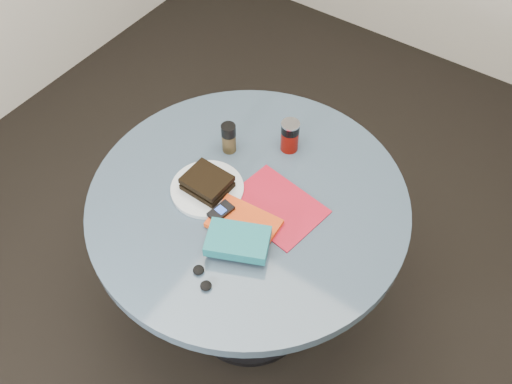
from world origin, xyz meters
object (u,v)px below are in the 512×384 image
Objects in this scene: sandwich at (207,183)px; red_book at (244,223)px; headphones at (202,278)px; table at (249,228)px; novel at (238,241)px; soda_can at (290,136)px; mp3_player at (221,211)px; pepper_grinder at (229,138)px; magazine at (276,206)px; plate at (207,189)px.

sandwich is 0.69× the size of red_book.
sandwich is at bearing 124.94° from headphones.
sandwich reaches higher than table.
novel is 1.92× the size of headphones.
soda_can is 1.37× the size of mp3_player.
table is 8.81× the size of soda_can.
table is at bearing -38.02° from pepper_grinder.
novel reaches higher than table.
mp3_player is 0.90× the size of headphones.
magazine reaches higher than table.
sandwich is at bearing -153.13° from magazine.
table is 0.36m from headphones.
mp3_player is (-0.11, 0.06, -0.01)m from novel.
mp3_player is (-0.02, -0.11, 0.19)m from table.
table is 7.31× the size of sandwich.
plate is 0.19m from pepper_grinder.
plate is at bearing -75.59° from pepper_grinder.
headphones is (0.07, -0.56, -0.05)m from soda_can.
plate is 1.29× the size of novel.
red_book is 1.12× the size of novel.
table is 0.22m from mp3_player.
mp3_player reaches higher than plate.
soda_can is 1.23× the size of headphones.
magazine is (0.10, -0.23, -0.05)m from soda_can.
table is 0.19m from magazine.
magazine is at bearing 67.13° from red_book.
sandwich is at bearing 148.86° from mp3_player.
plate is 0.83× the size of magazine.
pepper_grinder is at bearing 121.26° from mp3_player.
pepper_grinder is 0.39m from novel.
novel is at bearing -30.42° from plate.
table is at bearing 21.25° from plate.
headphones is (-0.03, -0.33, 0.01)m from magazine.
headphones is (0.09, -0.20, -0.02)m from mp3_player.
headphones is at bearing -78.64° from table.
soda_can reaches higher than mp3_player.
table is 0.28m from novel.
soda_can is at bearing 92.12° from table.
pepper_grinder is at bearing -143.16° from soda_can.
pepper_grinder is at bearing 165.83° from magazine.
novel is at bearing 81.05° from headphones.
mp3_player is (-0.08, -0.01, 0.01)m from red_book.
soda_can is (0.11, 0.30, 0.05)m from plate.
novel is 0.14m from headphones.
sandwich is 1.49× the size of headphones.
novel is (0.08, -0.17, 0.20)m from table.
magazine is 1.38× the size of red_book.
magazine is at bearing -66.56° from soda_can.
soda_can reaches higher than table.
table is 5.66× the size of novel.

